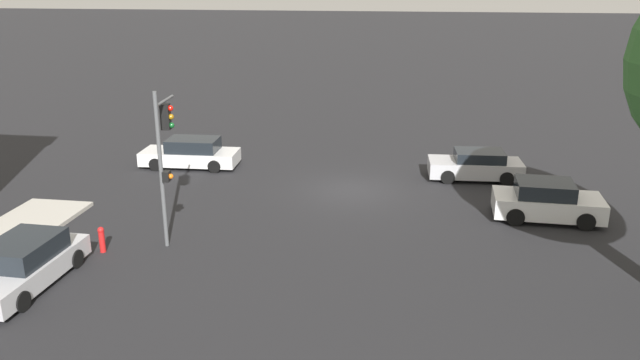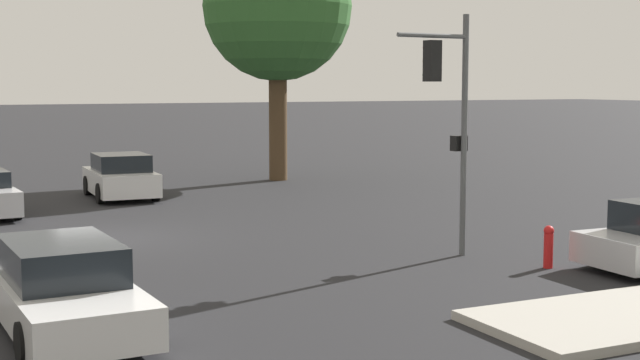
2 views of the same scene
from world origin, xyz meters
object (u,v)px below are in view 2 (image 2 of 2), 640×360
object	(u,v)px
street_tree	(277,8)
crossing_car_1	(64,289)
crossing_car_2	(121,177)
fire_hydrant	(548,245)
traffic_signal	(448,101)

from	to	relation	value
street_tree	crossing_car_1	world-z (taller)	street_tree
crossing_car_2	fire_hydrant	bearing A→B (deg)	-158.49
traffic_signal	fire_hydrant	size ratio (longest dim) A/B	5.95
crossing_car_1	fire_hydrant	size ratio (longest dim) A/B	5.23
traffic_signal	crossing_car_1	size ratio (longest dim) A/B	1.14
fire_hydrant	street_tree	bearing A→B (deg)	175.05
street_tree	crossing_car_1	size ratio (longest dim) A/B	2.08
traffic_signal	fire_hydrant	distance (m)	3.86
crossing_car_2	street_tree	bearing A→B (deg)	-65.43
crossing_car_2	crossing_car_1	bearing A→B (deg)	165.86
crossing_car_1	crossing_car_2	world-z (taller)	crossing_car_2
traffic_signal	crossing_car_2	distance (m)	14.56
street_tree	crossing_car_2	xyz separation A→B (m)	(2.97, -7.15, -6.23)
traffic_signal	crossing_car_1	world-z (taller)	traffic_signal
crossing_car_2	traffic_signal	bearing A→B (deg)	-160.69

